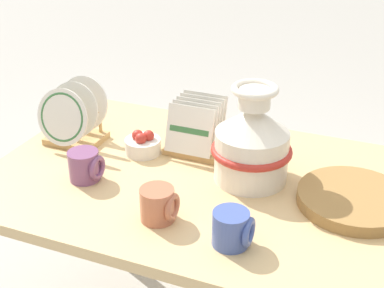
{
  "coord_description": "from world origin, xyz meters",
  "views": [
    {
      "loc": [
        0.54,
        -1.32,
        1.61
      ],
      "look_at": [
        0.0,
        0.0,
        0.87
      ],
      "focal_mm": 50.0,
      "sensor_mm": 36.0,
      "label": 1
    }
  ],
  "objects": [
    {
      "name": "dish_rack_round_plates",
      "position": [
        -0.46,
        0.06,
        0.84
      ],
      "size": [
        0.19,
        0.19,
        0.21
      ],
      "color": "tan",
      "rests_on": "display_table"
    },
    {
      "name": "dish_rack_square_plates",
      "position": [
        -0.05,
        0.16,
        0.82
      ],
      "size": [
        0.19,
        0.18,
        0.18
      ],
      "color": "tan",
      "rests_on": "display_table"
    },
    {
      "name": "mug_plum_glaze",
      "position": [
        -0.29,
        -0.14,
        0.8
      ],
      "size": [
        0.1,
        0.09,
        0.09
      ],
      "color": "#7A4770",
      "rests_on": "display_table"
    },
    {
      "name": "fruit_bowl",
      "position": [
        -0.21,
        0.08,
        0.79
      ],
      "size": [
        0.12,
        0.12,
        0.08
      ],
      "color": "silver",
      "rests_on": "display_table"
    },
    {
      "name": "mug_cobalt_glaze",
      "position": [
        0.22,
        -0.28,
        0.8
      ],
      "size": [
        0.1,
        0.09,
        0.09
      ],
      "color": "#42569E",
      "rests_on": "display_table"
    },
    {
      "name": "wicker_charger_stack",
      "position": [
        0.48,
        0.02,
        0.77
      ],
      "size": [
        0.32,
        0.32,
        0.04
      ],
      "color": "olive",
      "rests_on": "display_table"
    },
    {
      "name": "ceramic_vase",
      "position": [
        0.17,
        0.05,
        0.88
      ],
      "size": [
        0.24,
        0.24,
        0.3
      ],
      "color": "silver",
      "rests_on": "display_table"
    },
    {
      "name": "display_table",
      "position": [
        0.0,
        0.0,
        0.67
      ],
      "size": [
        1.25,
        0.87,
        0.76
      ],
      "color": "tan",
      "rests_on": "ground_plane"
    },
    {
      "name": "mug_terracotta_glaze",
      "position": [
        0.0,
        -0.25,
        0.8
      ],
      "size": [
        0.1,
        0.09,
        0.09
      ],
      "color": "#B76647",
      "rests_on": "display_table"
    }
  ]
}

